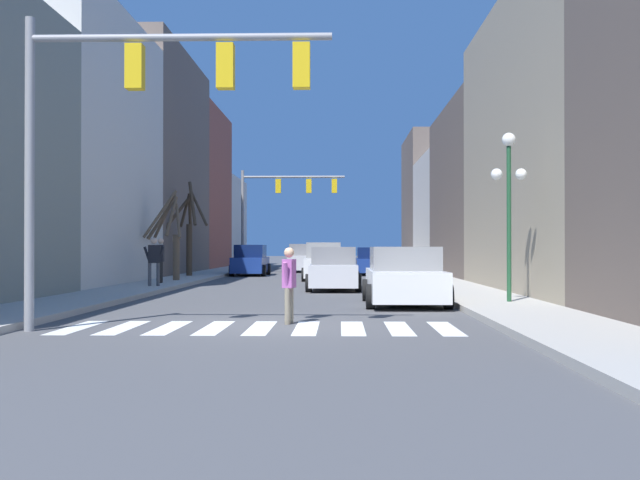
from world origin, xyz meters
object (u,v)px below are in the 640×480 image
Objects in this scene: car_driving_away_lane at (372,262)px; traffic_signal_near at (143,99)px; pedestrian_on_right_sidewalk at (161,256)px; pedestrian_waiting_at_curb at (289,279)px; car_parked_right_near at (304,259)px; car_parked_right_far at (251,261)px; car_parked_left_near at (334,270)px; street_lamp_right_corner at (509,182)px; car_parked_left_far at (324,263)px; traffic_signal_far at (280,197)px; street_tree_right_near at (189,229)px; pedestrian_on_left_sidewalk at (154,257)px; car_parked_left_mid at (404,277)px; street_tree_left_mid at (171,235)px.

traffic_signal_near is at bearing 169.23° from car_driving_away_lane.
traffic_signal_near is 3.28× the size of pedestrian_on_right_sidewalk.
pedestrian_waiting_at_curb is 15.67m from pedestrian_on_right_sidewalk.
car_parked_right_far is at bearing -24.36° from car_parked_right_near.
car_parked_left_near is at bearing -161.24° from car_parked_right_far.
street_lamp_right_corner reaches higher than car_parked_left_far.
traffic_signal_far is at bearing 89.74° from traffic_signal_near.
car_parked_right_near is 32.32m from pedestrian_waiting_at_curb.
traffic_signal_near reaches higher than pedestrian_on_right_sidewalk.
street_lamp_right_corner is at bearing -55.57° from street_tree_right_near.
pedestrian_on_left_sidewalk is 1.14× the size of pedestrian_waiting_at_curb.
street_tree_right_near is (-6.53, 22.00, 1.56)m from pedestrian_waiting_at_curb.
pedestrian_on_left_sidewalk is at bearing 91.35° from car_parked_left_near.
street_lamp_right_corner reaches higher than car_parked_left_near.
street_lamp_right_corner is 3.78m from car_parked_left_mid.
pedestrian_on_right_sidewalk reaches higher than car_parked_left_near.
pedestrian_on_right_sidewalk is (-0.29, 2.27, 0.01)m from pedestrian_on_left_sidewalk.
car_parked_right_far is (-6.83, -1.34, 0.06)m from car_driving_away_lane.
car_parked_left_far is 1.00× the size of car_driving_away_lane.
car_parked_left_far is 8.81m from pedestrian_on_right_sidewalk.
traffic_signal_near reaches higher than car_parked_right_far.
pedestrian_on_right_sidewalk is (-6.43, -6.01, 0.38)m from car_parked_left_far.
street_tree_right_near is at bearing 92.40° from street_tree_left_mid.
street_tree_right_near is at bearing 74.77° from pedestrian_on_left_sidewalk.
traffic_signal_far is at bearing -24.39° from car_parked_right_near.
car_parked_left_far is 7.70m from car_driving_away_lane.
car_parked_left_mid is (-2.69, 0.74, -2.54)m from street_lamp_right_corner.
car_driving_away_lane is at bearing -0.19° from car_parked_left_mid.
car_parked_left_far is at bearing -51.68° from pedestrian_on_right_sidewalk.
pedestrian_waiting_at_curb is 18.17m from street_tree_left_mid.
car_driving_away_lane is (2.59, 7.25, -0.09)m from car_parked_left_far.
traffic_signal_near is 1.27× the size of car_parked_left_mid.
pedestrian_on_left_sidewalk is (-3.32, -17.34, -3.38)m from traffic_signal_far.
car_parked_right_near reaches higher than pedestrian_waiting_at_curb.
car_parked_left_far is 1.14× the size of car_parked_right_near.
car_parked_left_mid is (4.06, -27.11, -0.08)m from car_parked_right_near.
car_driving_away_lane is at bearing -18.57° from traffic_signal_far.
traffic_signal_far is 1.29× the size of car_driving_away_lane.
traffic_signal_near is 16.56m from pedestrian_on_right_sidewalk.
car_parked_left_mid is at bearing 164.57° from street_lamp_right_corner.
pedestrian_on_right_sidewalk is (-4.89, -17.88, 0.39)m from car_parked_right_near.
pedestrian_on_left_sidewalk is at bearing -85.97° from street_tree_right_near.
street_lamp_right_corner is 23.53m from car_driving_away_lane.
pedestrian_on_right_sidewalk is 7.70m from street_tree_right_near.
car_parked_left_far is 2.68× the size of pedestrian_on_left_sidewalk.
pedestrian_waiting_at_curb is 0.40× the size of street_tree_left_mid.
traffic_signal_far reaches higher than pedestrian_on_left_sidewalk.
car_parked_left_far is at bearing -72.78° from traffic_signal_far.
car_parked_right_far is 0.93× the size of street_tree_right_near.
car_parked_left_near is 14.82m from car_parked_right_far.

